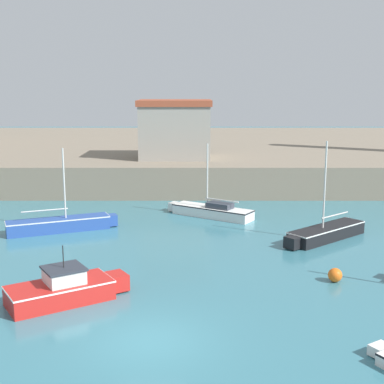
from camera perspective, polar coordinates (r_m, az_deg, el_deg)
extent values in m
plane|color=teal|center=(18.80, -4.60, -15.55)|extent=(200.00, 200.00, 0.00)
cube|color=gray|center=(59.88, -1.44, 4.24)|extent=(120.00, 40.00, 2.51)
cube|color=black|center=(31.13, 14.13, -4.23)|extent=(5.01, 4.50, 0.73)
cube|color=black|center=(28.82, 10.59, -5.32)|extent=(0.94, 0.96, 0.62)
cube|color=white|center=(31.04, 14.16, -3.65)|extent=(5.06, 4.55, 0.07)
cylinder|color=silver|center=(30.20, 13.93, 0.72)|extent=(0.10, 0.10, 4.83)
cylinder|color=silver|center=(31.44, 14.94, -2.40)|extent=(1.92, 1.62, 0.08)
cube|color=white|center=(18.72, 19.44, -15.63)|extent=(0.86, 0.82, 0.34)
cube|color=#284C9E|center=(32.75, -14.12, -3.42)|extent=(5.96, 3.39, 0.79)
cube|color=#284C9E|center=(33.33, -8.59, -2.95)|extent=(0.78, 0.85, 0.67)
cube|color=white|center=(32.67, -14.15, -2.82)|extent=(6.02, 3.42, 0.07)
cylinder|color=silver|center=(32.30, -13.54, 0.90)|extent=(0.10, 0.10, 4.16)
cylinder|color=silver|center=(32.45, -15.49, -1.91)|extent=(2.50, 1.08, 0.08)
cube|color=red|center=(22.24, -13.96, -10.40)|extent=(4.38, 3.68, 0.79)
cube|color=red|center=(23.03, -8.16, -9.41)|extent=(1.23, 1.28, 0.67)
cube|color=white|center=(22.11, -14.00, -9.54)|extent=(4.42, 3.72, 0.07)
cube|color=silver|center=(22.06, -13.54, -8.70)|extent=(1.92, 1.91, 0.55)
cube|color=#2D333D|center=(21.96, -13.58, -7.92)|extent=(2.07, 2.05, 0.08)
cylinder|color=black|center=(21.81, -13.64, -6.71)|extent=(0.04, 0.04, 0.90)
cube|color=white|center=(35.31, 2.15, -2.14)|extent=(5.36, 4.13, 0.66)
cube|color=white|center=(36.92, -1.94, -1.55)|extent=(0.92, 0.96, 0.56)
cube|color=black|center=(35.24, 2.15, -1.68)|extent=(5.41, 4.17, 0.07)
cylinder|color=silver|center=(35.04, 1.59, 1.79)|extent=(0.10, 0.10, 4.17)
cylinder|color=silver|center=(34.78, 3.13, -0.86)|extent=(2.12, 1.41, 0.08)
cube|color=#333842|center=(34.92, 2.93, -1.43)|extent=(1.90, 1.70, 0.36)
sphere|color=orange|center=(24.58, 14.96, -8.55)|extent=(0.62, 0.62, 0.62)
cube|color=gray|center=(45.44, -1.88, 6.41)|extent=(5.83, 4.89, 4.38)
cube|color=#9E472D|center=(45.31, -1.90, 9.48)|extent=(6.12, 5.13, 0.50)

